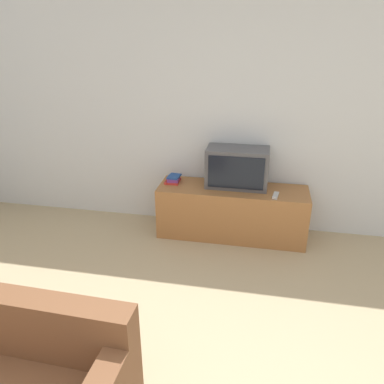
# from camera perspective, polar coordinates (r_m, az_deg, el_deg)

# --- Properties ---
(wall_back) EXTENTS (9.00, 0.06, 2.60)m
(wall_back) POSITION_cam_1_polar(r_m,az_deg,el_deg) (4.06, 5.05, 12.06)
(wall_back) COLOR silver
(wall_back) RESTS_ON ground_plane
(tv_stand) EXTENTS (1.58, 0.49, 0.56)m
(tv_stand) POSITION_cam_1_polar(r_m,az_deg,el_deg) (4.10, 6.08, -3.00)
(tv_stand) COLOR #9E6638
(tv_stand) RESTS_ON ground_plane
(television) EXTENTS (0.65, 0.34, 0.42)m
(television) POSITION_cam_1_polar(r_m,az_deg,el_deg) (3.97, 6.89, 3.73)
(television) COLOR #4C4C51
(television) RESTS_ON tv_stand
(book_stack) EXTENTS (0.16, 0.19, 0.08)m
(book_stack) POSITION_cam_1_polar(r_m,az_deg,el_deg) (4.11, -2.85, 1.96)
(book_stack) COLOR #B72D28
(book_stack) RESTS_ON tv_stand
(remote_on_stand) EXTENTS (0.07, 0.16, 0.02)m
(remote_on_stand) POSITION_cam_1_polar(r_m,az_deg,el_deg) (3.85, 12.63, -0.52)
(remote_on_stand) COLOR #B7B7B7
(remote_on_stand) RESTS_ON tv_stand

